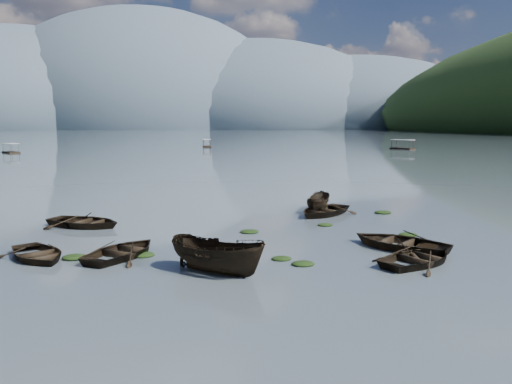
{
  "coord_description": "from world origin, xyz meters",
  "views": [
    {
      "loc": [
        -4.9,
        -19.05,
        6.22
      ],
      "look_at": [
        0.0,
        12.0,
        2.0
      ],
      "focal_mm": 35.0,
      "sensor_mm": 36.0,
      "label": 1
    }
  ],
  "objects": [
    {
      "name": "rowboat_6",
      "position": [
        -10.68,
        12.49,
        0.0
      ],
      "size": [
        5.96,
        5.43,
        1.01
      ],
      "primitive_type": "imported",
      "rotation": [
        0.0,
        0.0,
        1.06
      ],
      "color": "black",
      "rests_on": "ground"
    },
    {
      "name": "weed_clump_6",
      "position": [
        -0.83,
        9.17,
        0.0
      ],
      "size": [
        1.1,
        0.92,
        0.23
      ],
      "primitive_type": "ellipsoid",
      "color": "black",
      "rests_on": "ground"
    },
    {
      "name": "weed_clump_7",
      "position": [
        9.46,
        14.02,
        0.0
      ],
      "size": [
        1.21,
        0.97,
        0.26
      ],
      "primitive_type": "ellipsoid",
      "color": "black",
      "rests_on": "ground"
    },
    {
      "name": "haze_mtn_c",
      "position": [
        140.0,
        900.0,
        0.0
      ],
      "size": [
        520.0,
        520.0,
        260.0
      ],
      "primitive_type": "ellipsoid",
      "color": "#475666",
      "rests_on": "ground"
    },
    {
      "name": "weed_clump_1",
      "position": [
        -0.19,
        3.12,
        0.0
      ],
      "size": [
        0.95,
        0.76,
        0.21
      ],
      "primitive_type": "ellipsoid",
      "color": "black",
      "rests_on": "ground"
    },
    {
      "name": "weed_clump_5",
      "position": [
        -6.63,
        4.75,
        0.0
      ],
      "size": [
        1.12,
        0.91,
        0.24
      ],
      "primitive_type": "ellipsoid",
      "color": "black",
      "rests_on": "ground"
    },
    {
      "name": "pontoon_right",
      "position": [
        53.06,
        103.37,
        0.0
      ],
      "size": [
        5.34,
        6.72,
        2.39
      ],
      "primitive_type": null,
      "rotation": [
        0.0,
        0.0,
        0.51
      ],
      "color": "black",
      "rests_on": "ground"
    },
    {
      "name": "rowboat_7",
      "position": [
        5.09,
        14.12,
        0.0
      ],
      "size": [
        6.07,
        5.98,
        1.03
      ],
      "primitive_type": "imported",
      "rotation": [
        0.0,
        0.0,
        5.45
      ],
      "color": "black",
      "rests_on": "ground"
    },
    {
      "name": "weed_clump_0",
      "position": [
        -9.75,
        4.79,
        0.0
      ],
      "size": [
        1.19,
        0.97,
        0.26
      ],
      "primitive_type": "ellipsoid",
      "color": "black",
      "rests_on": "ground"
    },
    {
      "name": "pontoon_centre",
      "position": [
        3.46,
        123.92,
        0.0
      ],
      "size": [
        2.47,
        5.63,
        2.13
      ],
      "primitive_type": null,
      "rotation": [
        0.0,
        0.0,
        -0.03
      ],
      "color": "black",
      "rests_on": "ground"
    },
    {
      "name": "pontoon_left",
      "position": [
        -41.74,
        100.11,
        0.0
      ],
      "size": [
        4.96,
        5.81,
        2.1
      ],
      "primitive_type": null,
      "rotation": [
        0.0,
        0.0,
        0.6
      ],
      "color": "black",
      "rests_on": "ground"
    },
    {
      "name": "haze_mtn_b",
      "position": [
        -60.0,
        900.0,
        0.0
      ],
      "size": [
        520.0,
        520.0,
        340.0
      ],
      "primitive_type": "ellipsoid",
      "color": "#475666",
      "rests_on": "ground"
    },
    {
      "name": "weed_clump_3",
      "position": [
        4.14,
        10.43,
        0.0
      ],
      "size": [
        0.96,
        0.81,
        0.21
      ],
      "primitive_type": "ellipsoid",
      "color": "black",
      "rests_on": "ground"
    },
    {
      "name": "haze_mtn_a",
      "position": [
        -260.0,
        900.0,
        0.0
      ],
      "size": [
        520.0,
        520.0,
        280.0
      ],
      "primitive_type": "ellipsoid",
      "color": "#475666",
      "rests_on": "ground"
    },
    {
      "name": "rowboat_8",
      "position": [
        5.18,
        15.8,
        0.0
      ],
      "size": [
        3.01,
        4.03,
        1.47
      ],
      "primitive_type": "imported",
      "rotation": [
        0.0,
        0.0,
        2.67
      ],
      "color": "black",
      "rests_on": "ground"
    },
    {
      "name": "ground_plane",
      "position": [
        0.0,
        0.0,
        0.0
      ],
      "size": [
        2400.0,
        2400.0,
        0.0
      ],
      "primitive_type": "plane",
      "color": "#4D5961"
    },
    {
      "name": "rowboat_1",
      "position": [
        -7.56,
        4.83,
        0.0
      ],
      "size": [
        5.12,
        5.49,
        0.93
      ],
      "primitive_type": "imported",
      "rotation": [
        0.0,
        0.0,
        2.56
      ],
      "color": "black",
      "rests_on": "ground"
    },
    {
      "name": "haze_mtn_d",
      "position": [
        320.0,
        900.0,
        0.0
      ],
      "size": [
        520.0,
        520.0,
        220.0
      ],
      "primitive_type": "ellipsoid",
      "color": "#475666",
      "rests_on": "ground"
    },
    {
      "name": "rowboat_4",
      "position": [
        5.83,
        1.47,
        0.0
      ],
      "size": [
        5.29,
        4.76,
        0.9
      ],
      "primitive_type": "imported",
      "rotation": [
        0.0,
        0.0,
        2.05
      ],
      "color": "black",
      "rests_on": "ground"
    },
    {
      "name": "weed_clump_4",
      "position": [
        7.95,
        6.97,
        0.0
      ],
      "size": [
        1.08,
        0.86,
        0.22
      ],
      "primitive_type": "ellipsoid",
      "color": "black",
      "rests_on": "ground"
    },
    {
      "name": "rowboat_3",
      "position": [
        6.21,
        4.34,
        0.0
      ],
      "size": [
        5.93,
        6.1,
        1.03
      ],
      "primitive_type": "imported",
      "rotation": [
        0.0,
        0.0,
        3.84
      ],
      "color": "black",
      "rests_on": "ground"
    },
    {
      "name": "weed_clump_2",
      "position": [
        0.58,
        2.07,
        0.0
      ],
      "size": [
        1.05,
        0.84,
        0.23
      ],
      "primitive_type": "ellipsoid",
      "color": "black",
      "rests_on": "ground"
    },
    {
      "name": "rowboat_0",
      "position": [
        -11.49,
        5.01,
        0.0
      ],
      "size": [
        4.78,
        5.16,
        0.87
      ],
      "primitive_type": "imported",
      "rotation": [
        0.0,
        0.0,
        0.56
      ],
      "color": "black",
      "rests_on": "ground"
    },
    {
      "name": "rowboat_2",
      "position": [
        -3.31,
        1.46,
        0.0
      ],
      "size": [
        4.71,
        4.36,
        1.81
      ],
      "primitive_type": "imported",
      "rotation": [
        0.0,
        0.0,
        0.87
      ],
      "color": "black",
      "rests_on": "ground"
    }
  ]
}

